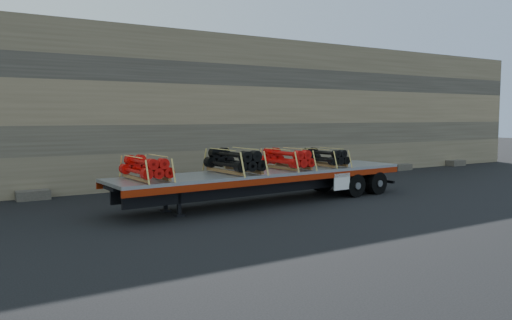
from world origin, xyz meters
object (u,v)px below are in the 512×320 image
Objects in this scene: trailer at (267,186)px; bundle_front at (146,168)px; bundle_midfront at (234,161)px; bundle_midrear at (286,159)px; bundle_rear at (324,158)px.

bundle_front reaches higher than trailer.
bundle_midfront reaches higher than trailer.
bundle_front is 0.97× the size of bundle_midrear.
trailer is 2.99m from bundle_rear.
bundle_midfront is (3.26, 0.20, 0.05)m from bundle_front.
bundle_front is 7.54m from bundle_rear.
bundle_midrear is at bearing 180.00° from bundle_rear.
trailer is 5.14× the size of bundle_midfront.
bundle_midrear is at bearing -0.00° from bundle_midfront.
bundle_rear is (4.27, 0.26, -0.07)m from bundle_midfront.
trailer is at bearing -180.00° from bundle_midrear.
bundle_rear is (7.53, 0.46, -0.02)m from bundle_front.
bundle_midfront is at bearing 180.00° from bundle_rear.
bundle_rear is at bearing 0.00° from bundle_midrear.
bundle_midfront is 4.28m from bundle_rear.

